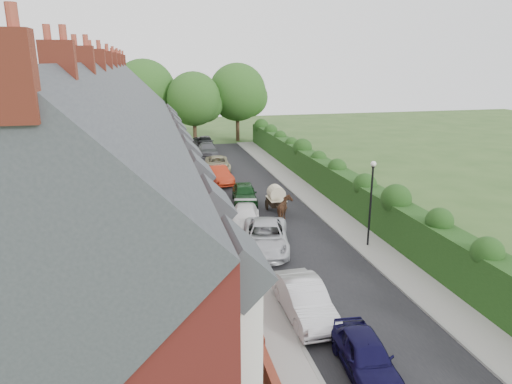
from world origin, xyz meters
TOP-DOWN VIEW (x-y plane):
  - ground at (0.00, 0.00)m, footprint 140.00×140.00m
  - road at (-0.50, 11.00)m, footprint 6.00×58.00m
  - pavement_hedge_side at (3.60, 11.00)m, footprint 2.20×58.00m
  - pavement_house_side at (-4.35, 11.00)m, footprint 1.70×58.00m
  - kerb_hedge_side at (2.55, 11.00)m, footprint 0.18×58.00m
  - kerb_house_side at (-3.55, 11.00)m, footprint 0.18×58.00m
  - hedge at (5.40, 11.00)m, footprint 2.10×58.00m
  - terrace_row at (-10.87, 9.98)m, footprint 9.05×40.50m
  - garden_wall_row at (-5.35, 10.00)m, footprint 0.35×40.35m
  - lamppost at (3.40, 4.00)m, footprint 0.32×0.32m
  - tree_far_left at (-2.65, 40.08)m, footprint 7.14×6.80m
  - tree_far_right at (3.39, 42.08)m, footprint 7.98×7.60m
  - tree_far_back at (-8.59, 43.08)m, footprint 8.40×8.00m
  - car_navy at (-1.85, -6.31)m, footprint 2.00×4.17m
  - car_silver_a at (-2.74, -2.35)m, footprint 1.67×4.72m
  - car_silver_b at (-2.55, 5.00)m, footprint 3.85×6.07m
  - car_white at (-2.93, 8.97)m, footprint 2.78×4.81m
  - car_green at (-1.90, 14.10)m, footprint 2.34×4.61m
  - car_red at (-3.00, 20.33)m, footprint 2.40×4.90m
  - car_beige at (-2.27, 25.36)m, footprint 2.50×4.97m
  - car_grey at (-2.28, 33.00)m, footprint 2.16×4.94m
  - car_black at (-1.94, 37.44)m, footprint 1.87×4.52m
  - horse at (-0.09, 9.40)m, footprint 1.65×2.20m
  - horse_cart at (-0.09, 11.55)m, footprint 1.22×2.69m
  - car_extra_far at (-2.61, 38.22)m, footprint 2.15×4.03m

SIDE VIEW (x-z plane):
  - ground at x=0.00m, z-range 0.00..0.00m
  - road at x=-0.50m, z-range 0.00..0.02m
  - pavement_hedge_side at x=3.60m, z-range 0.00..0.12m
  - pavement_house_side at x=-4.35m, z-range 0.00..0.12m
  - kerb_hedge_side at x=2.55m, z-range 0.00..0.13m
  - kerb_house_side at x=-3.55m, z-range 0.00..0.13m
  - garden_wall_row at x=-5.35m, z-range -0.09..1.01m
  - car_extra_far at x=-2.61m, z-range 0.00..1.31m
  - car_white at x=-2.93m, z-range 0.00..1.31m
  - car_beige at x=-2.27m, z-range 0.00..1.35m
  - car_navy at x=-1.85m, z-range 0.00..1.38m
  - car_grey at x=-2.28m, z-range 0.00..1.41m
  - car_green at x=-1.90m, z-range 0.00..1.50m
  - car_black at x=-1.94m, z-range 0.00..1.53m
  - car_red at x=-3.00m, z-range 0.00..1.55m
  - car_silver_a at x=-2.74m, z-range 0.00..1.55m
  - car_silver_b at x=-2.55m, z-range 0.00..1.56m
  - horse at x=-0.09m, z-range 0.00..1.69m
  - horse_cart at x=-0.09m, z-range 0.14..2.08m
  - hedge at x=5.40m, z-range 0.18..3.03m
  - lamppost at x=3.40m, z-range 0.72..5.88m
  - terrace_row at x=-10.87m, z-range -1.28..10.22m
  - tree_far_left at x=-2.65m, z-range 1.07..10.36m
  - tree_far_right at x=3.39m, z-range 1.16..11.47m
  - tree_far_back at x=-8.59m, z-range 1.21..12.03m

